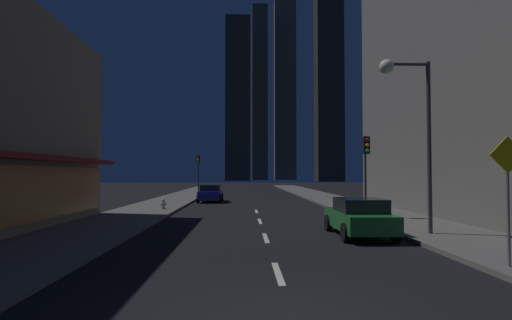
# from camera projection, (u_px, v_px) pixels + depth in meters

# --- Properties ---
(ground_plane) EXTENTS (78.00, 136.00, 0.10)m
(ground_plane) POSITION_uv_depth(u_px,v_px,m) (252.00, 199.00, 38.32)
(ground_plane) COLOR black
(sidewalk_right) EXTENTS (4.00, 76.00, 0.15)m
(sidewalk_right) POSITION_uv_depth(u_px,v_px,m) (324.00, 198.00, 38.55)
(sidewalk_right) COLOR #605E59
(sidewalk_right) RESTS_ON ground
(sidewalk_left) EXTENTS (4.00, 76.00, 0.15)m
(sidewalk_left) POSITION_uv_depth(u_px,v_px,m) (179.00, 198.00, 38.10)
(sidewalk_left) COLOR #605E59
(sidewalk_left) RESTS_ON ground
(lane_marking_center) EXTENTS (0.16, 23.00, 0.01)m
(lane_marking_center) POSITION_uv_depth(u_px,v_px,m) (266.00, 238.00, 14.75)
(lane_marking_center) COLOR silver
(lane_marking_center) RESTS_ON ground
(building_apartment_right) EXTENTS (11.00, 20.00, 19.63)m
(building_apartment_right) POSITION_uv_depth(u_px,v_px,m) (508.00, 46.00, 23.14)
(building_apartment_right) COLOR slate
(building_apartment_right) RESTS_ON ground
(skyscraper_distant_tall) EXTENTS (8.28, 5.62, 55.49)m
(skyscraper_distant_tall) POSITION_uv_depth(u_px,v_px,m) (238.00, 99.00, 134.74)
(skyscraper_distant_tall) COLOR #373429
(skyscraper_distant_tall) RESTS_ON ground
(skyscraper_distant_mid) EXTENTS (5.83, 5.60, 66.34)m
(skyscraper_distant_mid) POSITION_uv_depth(u_px,v_px,m) (260.00, 93.00, 151.51)
(skyscraper_distant_mid) COLOR #4F4B3B
(skyscraper_distant_mid) RESTS_ON ground
(skyscraper_distant_short) EXTENTS (8.36, 5.79, 71.13)m
(skyscraper_distant_short) POSITION_uv_depth(u_px,v_px,m) (285.00, 90.00, 158.10)
(skyscraper_distant_short) COLOR #605B48
(skyscraper_distant_short) RESTS_ON ground
(skyscraper_distant_slender) EXTENTS (7.95, 7.17, 56.70)m
(skyscraper_distant_slender) POSITION_uv_depth(u_px,v_px,m) (329.00, 88.00, 121.16)
(skyscraper_distant_slender) COLOR #323025
(skyscraper_distant_slender) RESTS_ON ground
(car_parked_near) EXTENTS (1.98, 4.24, 1.45)m
(car_parked_near) POSITION_uv_depth(u_px,v_px,m) (359.00, 217.00, 15.25)
(car_parked_near) COLOR #1E722D
(car_parked_near) RESTS_ON ground
(car_parked_far) EXTENTS (1.98, 4.24, 1.45)m
(car_parked_far) POSITION_uv_depth(u_px,v_px,m) (210.00, 193.00, 33.65)
(car_parked_far) COLOR navy
(car_parked_far) RESTS_ON ground
(fire_hydrant_far_left) EXTENTS (0.42, 0.30, 0.65)m
(fire_hydrant_far_left) POSITION_uv_depth(u_px,v_px,m) (163.00, 204.00, 25.27)
(fire_hydrant_far_left) COLOR #B2B2B2
(fire_hydrant_far_left) RESTS_ON sidewalk_left
(traffic_light_near_right) EXTENTS (0.32, 0.48, 4.20)m
(traffic_light_near_right) POSITION_uv_depth(u_px,v_px,m) (366.00, 158.00, 20.57)
(traffic_light_near_right) COLOR #2D2D2D
(traffic_light_near_right) RESTS_ON sidewalk_right
(traffic_light_far_left) EXTENTS (0.32, 0.48, 4.20)m
(traffic_light_far_left) POSITION_uv_depth(u_px,v_px,m) (198.00, 166.00, 41.39)
(traffic_light_far_left) COLOR #2D2D2D
(traffic_light_far_left) RESTS_ON sidewalk_left
(street_lamp_right) EXTENTS (1.96, 0.56, 6.58)m
(street_lamp_right) POSITION_uv_depth(u_px,v_px,m) (407.00, 103.00, 15.12)
(street_lamp_right) COLOR #38383D
(street_lamp_right) RESTS_ON sidewalk_right
(pedestrian_crossing_sign) EXTENTS (0.91, 0.08, 3.15)m
(pedestrian_crossing_sign) POSITION_uv_depth(u_px,v_px,m) (508.00, 189.00, 9.70)
(pedestrian_crossing_sign) COLOR slate
(pedestrian_crossing_sign) RESTS_ON sidewalk_right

